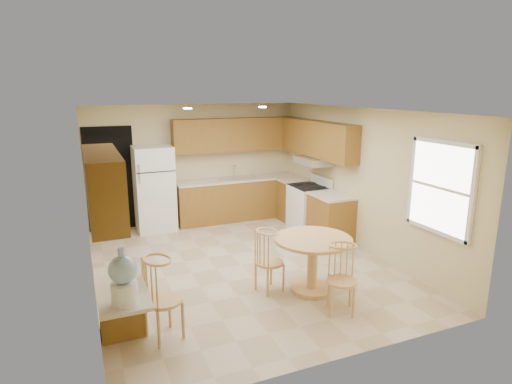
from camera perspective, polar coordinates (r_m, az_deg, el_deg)
name	(u,v)px	position (r m, az deg, el deg)	size (l,w,h in m)	color
floor	(241,265)	(7.11, -2.03, -9.70)	(5.50, 5.50, 0.00)	#C0A98B
ceiling	(240,110)	(6.53, -2.21, 10.86)	(4.50, 5.50, 0.02)	white
wall_back	(195,163)	(9.29, -8.12, 3.80)	(4.50, 0.02, 2.50)	#CCBA89
wall_front	(338,251)	(4.36, 10.85, -7.68)	(4.50, 0.02, 2.50)	#CCBA89
wall_left	(87,206)	(6.31, -21.62, -1.71)	(0.02, 5.50, 2.50)	#CCBA89
wall_right	(359,179)	(7.77, 13.61, 1.63)	(0.02, 5.50, 2.50)	#CCBA89
doorway	(110,179)	(9.04, -18.84, 1.64)	(0.90, 0.02, 2.10)	black
base_cab_back	(239,199)	(9.43, -2.35, -0.99)	(2.75, 0.60, 0.87)	brown
counter_back	(238,179)	(9.33, -2.37, 1.72)	(2.75, 0.63, 0.04)	beige
base_cab_right_a	(294,201)	(9.33, 5.14, -1.19)	(0.60, 0.59, 0.87)	brown
counter_right_a	(295,180)	(9.23, 5.19, 1.54)	(0.63, 0.59, 0.04)	beige
base_cab_right_b	(331,219)	(8.13, 9.92, -3.60)	(0.60, 0.80, 0.87)	brown
counter_right_b	(332,196)	(8.01, 10.05, -0.49)	(0.63, 0.80, 0.04)	beige
upper_cab_back	(236,134)	(9.31, -2.72, 7.67)	(2.75, 0.33, 0.70)	brown
upper_cab_right	(317,139)	(8.58, 8.16, 7.05)	(0.33, 2.42, 0.70)	brown
upper_cab_left	(104,186)	(4.62, -19.66, 0.76)	(0.33, 1.40, 0.70)	brown
sink	(237,178)	(9.32, -2.52, 1.84)	(0.78, 0.44, 0.01)	silver
range_hood	(313,161)	(8.57, 7.67, 4.15)	(0.50, 0.76, 0.14)	silver
desk_pedestal	(120,305)	(5.39, -17.63, -14.14)	(0.48, 0.42, 0.72)	brown
desk_top	(121,288)	(4.88, -17.52, -12.08)	(0.50, 1.20, 0.04)	beige
window	(441,188)	(6.35, 23.40, 0.54)	(0.06, 1.12, 1.30)	white
can_light_a	(188,108)	(7.54, -9.12, 10.96)	(0.14, 0.14, 0.02)	white
can_light_b	(263,107)	(7.98, 0.87, 11.27)	(0.14, 0.14, 0.02)	white
refrigerator	(154,189)	(8.84, -13.42, 0.45)	(0.75, 0.73, 1.71)	white
stove	(309,207)	(8.74, 7.05, -2.03)	(0.65, 0.76, 1.09)	white
dining_table	(313,257)	(6.11, 7.57, -8.53)	(1.08, 1.08, 0.80)	tan
chair_table_a	(272,257)	(5.99, 2.17, -8.63)	(0.40, 0.51, 0.90)	tan
chair_table_b	(346,275)	(5.56, 11.90, -10.81)	(0.39, 0.45, 0.89)	tan
chair_desk	(164,294)	(4.99, -12.12, -13.10)	(0.43, 0.56, 0.98)	tan
water_crock	(123,279)	(4.40, -17.25, -11.00)	(0.28, 0.28, 0.57)	white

